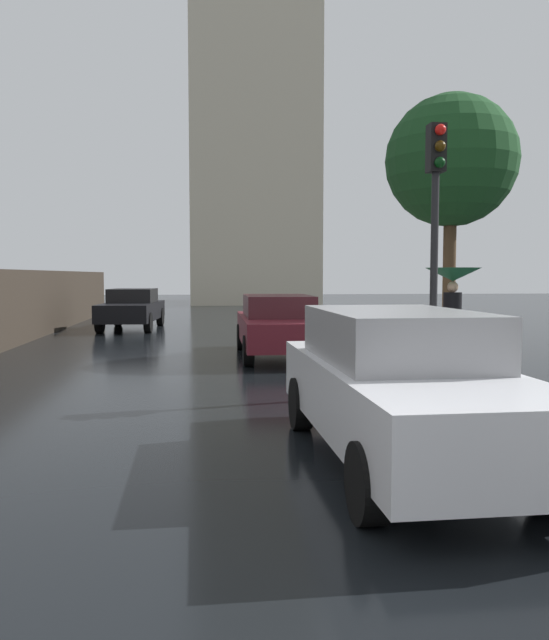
{
  "coord_description": "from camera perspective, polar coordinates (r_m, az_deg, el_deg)",
  "views": [
    {
      "loc": [
        0.7,
        -2.16,
        1.88
      ],
      "look_at": [
        1.91,
        8.62,
        1.12
      ],
      "focal_mm": 35.63,
      "sensor_mm": 36.0,
      "label": 1
    }
  ],
  "objects": [
    {
      "name": "car_white_mid_road",
      "position": [
        6.55,
        11.19,
        -5.61
      ],
      "size": [
        1.81,
        4.57,
        1.53
      ],
      "rotation": [
        0.0,
        0.0,
        0.02
      ],
      "color": "silver",
      "rests_on": "ground"
    },
    {
      "name": "car_black_far_ahead",
      "position": [
        22.76,
        -12.66,
        1.04
      ],
      "size": [
        2.03,
        4.59,
        1.41
      ],
      "rotation": [
        0.0,
        0.0,
        3.07
      ],
      "color": "black",
      "rests_on": "ground"
    },
    {
      "name": "car_maroon_behind_camera",
      "position": [
        14.73,
        0.37,
        -0.4
      ],
      "size": [
        1.85,
        4.61,
        1.42
      ],
      "rotation": [
        0.0,
        0.0,
        -0.01
      ],
      "color": "maroon",
      "rests_on": "ground"
    },
    {
      "name": "pedestrian_with_umbrella_near",
      "position": [
        12.96,
        15.71,
        2.93
      ],
      "size": [
        1.08,
        1.08,
        1.89
      ],
      "rotation": [
        0.0,
        0.0,
        -0.2
      ],
      "color": "black",
      "rests_on": "sidewalk_strip"
    },
    {
      "name": "traffic_light",
      "position": [
        10.5,
        14.27,
        10.04
      ],
      "size": [
        0.26,
        0.39,
        4.11
      ],
      "color": "black",
      "rests_on": "sidewalk_strip"
    },
    {
      "name": "street_tree_near",
      "position": [
        16.35,
        15.59,
        13.52
      ],
      "size": [
        3.17,
        3.17,
        6.23
      ],
      "color": "#4C3823",
      "rests_on": "ground"
    },
    {
      "name": "distant_tower",
      "position": [
        46.65,
        -2.2,
        21.71
      ],
      "size": [
        8.28,
        10.49,
        35.37
      ],
      "color": "beige",
      "rests_on": "ground"
    }
  ]
}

